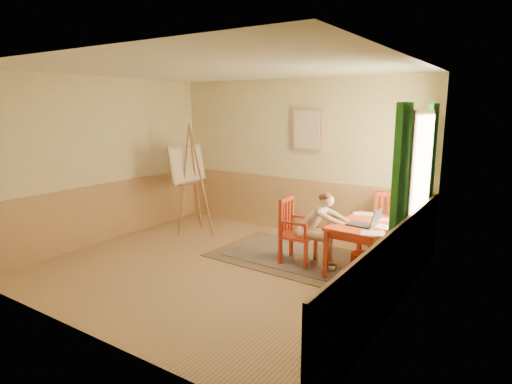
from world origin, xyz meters
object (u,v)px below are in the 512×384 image
Objects in this scene: table at (365,229)px; laptop at (366,223)px; figure at (317,226)px; chair_left at (295,231)px; easel at (189,168)px; chair_back at (387,225)px.

table is 0.24m from laptop.
figure is at bearing -164.14° from table.
chair_left is at bearing -167.73° from table.
table is at bearing -2.90° from easel.
easel is (-2.76, 0.36, 0.57)m from figure.
figure reaches higher than chair_back.
chair_back is at bearing 86.60° from table.
laptop is 0.22× the size of easel.
figure reaches higher than table.
chair_left is 2.26× the size of laptop.
chair_left is 0.49× the size of easel.
figure is 0.73m from laptop.
table is 3.46m from easel.
table is 2.85× the size of laptop.
table is at bearing 12.27° from chair_left.
chair_left reaches higher than table.
table is 1.02m from chair_left.
chair_back is 1.12m from laptop.
easel is at bearing 174.12° from laptop.
figure is 0.56× the size of easel.
easel is at bearing -168.17° from chair_back.
laptop is 3.52m from easel.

